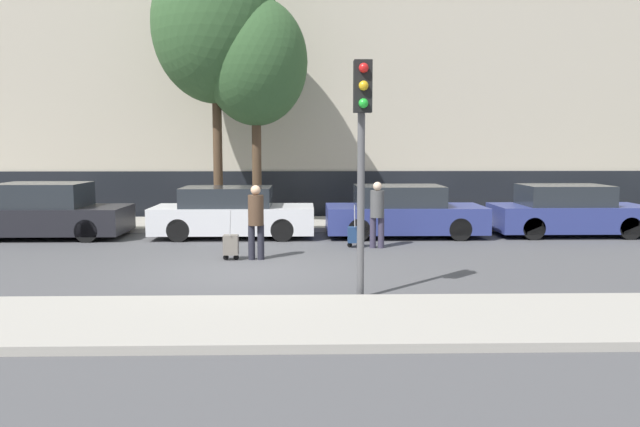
# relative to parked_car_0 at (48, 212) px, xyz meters

# --- Properties ---
(ground_plane) EXTENTS (80.00, 80.00, 0.00)m
(ground_plane) POSITION_rel_parked_car_0_xyz_m (5.75, -4.62, -0.68)
(ground_plane) COLOR #4C4C4F
(sidewalk_near) EXTENTS (28.00, 2.50, 0.12)m
(sidewalk_near) POSITION_rel_parked_car_0_xyz_m (5.75, -8.37, -0.62)
(sidewalk_near) COLOR #A39E93
(sidewalk_near) RESTS_ON ground_plane
(sidewalk_far) EXTENTS (28.00, 3.00, 0.12)m
(sidewalk_far) POSITION_rel_parked_car_0_xyz_m (5.75, 2.38, -0.62)
(sidewalk_far) COLOR #A39E93
(sidewalk_far) RESTS_ON ground_plane
(building_facade) EXTENTS (28.00, 2.94, 13.56)m
(building_facade) POSITION_rel_parked_car_0_xyz_m (5.75, 6.02, 6.08)
(building_facade) COLOR #B7AD99
(building_facade) RESTS_ON ground_plane
(parked_car_0) EXTENTS (4.06, 1.89, 1.48)m
(parked_car_0) POSITION_rel_parked_car_0_xyz_m (0.00, 0.00, 0.00)
(parked_car_0) COLOR black
(parked_car_0) RESTS_ON ground_plane
(parked_car_1) EXTENTS (4.33, 1.82, 1.37)m
(parked_car_1) POSITION_rel_parked_car_0_xyz_m (4.94, 0.01, -0.04)
(parked_car_1) COLOR silver
(parked_car_1) RESTS_ON ground_plane
(parked_car_2) EXTENTS (4.27, 1.88, 1.40)m
(parked_car_2) POSITION_rel_parked_car_0_xyz_m (9.61, 0.04, -0.03)
(parked_car_2) COLOR navy
(parked_car_2) RESTS_ON ground_plane
(parked_car_3) EXTENTS (4.15, 1.79, 1.40)m
(parked_car_3) POSITION_rel_parked_car_0_xyz_m (14.20, 0.10, -0.03)
(parked_car_3) COLOR navy
(parked_car_3) RESTS_ON ground_plane
(pedestrian_left) EXTENTS (0.35, 0.34, 1.63)m
(pedestrian_left) POSITION_rel_parked_car_0_xyz_m (5.86, -3.37, 0.24)
(pedestrian_left) COLOR #23232D
(pedestrian_left) RESTS_ON ground_plane
(trolley_left) EXTENTS (0.34, 0.29, 1.09)m
(trolley_left) POSITION_rel_parked_car_0_xyz_m (5.31, -3.42, -0.35)
(trolley_left) COLOR slate
(trolley_left) RESTS_ON ground_plane
(pedestrian_right) EXTENTS (0.35, 0.34, 1.61)m
(pedestrian_right) POSITION_rel_parked_car_0_xyz_m (8.68, -1.89, 0.23)
(pedestrian_right) COLOR #383347
(pedestrian_right) RESTS_ON ground_plane
(trolley_right) EXTENTS (0.34, 0.29, 1.05)m
(trolley_right) POSITION_rel_parked_car_0_xyz_m (8.13, -1.81, -0.37)
(trolley_right) COLOR navy
(trolley_right) RESTS_ON ground_plane
(traffic_light) EXTENTS (0.28, 0.47, 3.80)m
(traffic_light) POSITION_rel_parked_car_0_xyz_m (7.83, -6.98, 2.02)
(traffic_light) COLOR #515154
(traffic_light) RESTS_ON ground_plane
(bare_tree_near_crossing) EXTENTS (3.07, 3.07, 6.70)m
(bare_tree_near_crossing) POSITION_rel_parked_car_0_xyz_m (5.48, 1.96, 4.23)
(bare_tree_near_crossing) COLOR #4C3826
(bare_tree_near_crossing) RESTS_ON sidewalk_far
(bare_tree_down_street) EXTENTS (3.76, 3.76, 8.20)m
(bare_tree_down_street) POSITION_rel_parked_car_0_xyz_m (4.28, 2.17, 5.32)
(bare_tree_down_street) COLOR #4C3826
(bare_tree_down_street) RESTS_ON sidewalk_far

